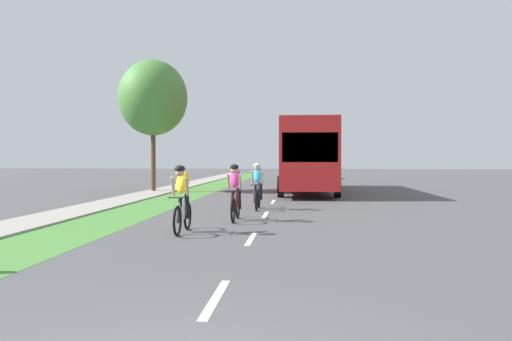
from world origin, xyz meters
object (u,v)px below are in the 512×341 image
Objects in this scene: cyclist_trailing at (235,192)px; cyclist_lead at (182,198)px; pickup_dark_green at (303,165)px; suv_blue at (305,168)px; bus_red at (308,154)px; sedan_maroon at (303,167)px; street_tree_near at (153,98)px; cyclist_distant at (258,186)px.

cyclist_lead is at bearing -111.44° from cyclist_trailing.
pickup_dark_green reaches higher than cyclist_trailing.
suv_blue is (2.31, 29.18, 0.14)m from cyclist_trailing.
bus_red is 2.70× the size of sedan_maroon.
pickup_dark_green is 0.75× the size of street_tree_near.
cyclist_distant is 0.40× the size of sedan_maroon.
suv_blue reaches higher than sedan_maroon.
pickup_dark_green is at bearing 78.56° from street_tree_near.
sedan_maroon is (2.15, 41.71, -0.04)m from cyclist_trailing.
street_tree_near is (-8.06, -39.82, 4.03)m from pickup_dark_green.
cyclist_trailing is 0.25× the size of street_tree_near.
cyclist_lead is 0.37× the size of suv_blue.
suv_blue is at bearing 85.74° from cyclist_distant.
street_tree_near is at bearing -115.08° from suv_blue.
cyclist_distant is 26.10m from suv_blue.
cyclist_lead is 15.15m from bus_red.
cyclist_distant is (1.30, 5.54, 0.00)m from cyclist_lead.
pickup_dark_green is at bearing 87.49° from cyclist_trailing.
pickup_dark_green is (1.90, 48.55, 0.02)m from cyclist_distant.
suv_blue is 19.50m from street_tree_near.
bus_red is 8.51m from street_tree_near.
cyclist_lead is 5.69m from cyclist_distant.
cyclist_trailing is 3.17m from cyclist_distant.
cyclist_lead is 2.57m from cyclist_trailing.
cyclist_lead is 0.34× the size of pickup_dark_green.
cyclist_trailing is 13.82m from street_tree_near.
bus_red is at bearing -89.92° from sedan_maroon.
cyclist_lead is at bearing -93.39° from pickup_dark_green.
cyclist_distant is at bearing -54.78° from street_tree_near.
bus_red is 2.47× the size of suv_blue.
sedan_maroon is at bearing 87.34° from cyclist_distant.
bus_red is 29.35m from sedan_maroon.
cyclist_distant is at bearing -92.24° from pickup_dark_green.
street_tree_near is (-8.10, -17.31, 3.91)m from suv_blue.
suv_blue is 12.54m from sedan_maroon.
street_tree_near reaches higher than bus_red.
cyclist_trailing is 51.75m from pickup_dark_green.
cyclist_lead is 0.25× the size of street_tree_near.
cyclist_lead and cyclist_distant have the same top height.
street_tree_near reaches higher than pickup_dark_green.
bus_red is 2.27× the size of pickup_dark_green.
cyclist_trailing is 29.27m from suv_blue.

